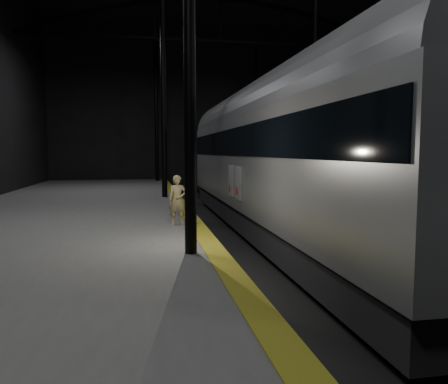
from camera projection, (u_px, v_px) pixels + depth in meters
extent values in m
plane|color=black|center=(294.00, 250.00, 14.21)|extent=(44.00, 44.00, 0.00)
cube|color=#565653|center=(51.00, 244.00, 12.82)|extent=(9.00, 43.80, 1.00)
cube|color=olive|center=(195.00, 223.00, 13.53)|extent=(0.50, 43.80, 0.01)
cube|color=#3F3328|center=(273.00, 246.00, 14.07)|extent=(0.08, 43.00, 0.14)
cube|color=#3F3328|center=(315.00, 244.00, 14.32)|extent=(0.08, 43.00, 0.14)
cube|color=black|center=(294.00, 248.00, 14.21)|extent=(2.40, 42.00, 0.12)
cylinder|color=black|center=(189.00, 17.00, 9.05)|extent=(0.26, 0.26, 10.00)
cylinder|color=black|center=(164.00, 93.00, 20.81)|extent=(0.26, 0.26, 10.00)
cylinder|color=black|center=(314.00, 96.00, 22.17)|extent=(0.26, 0.26, 10.00)
cylinder|color=black|center=(156.00, 114.00, 32.56)|extent=(0.26, 0.26, 10.00)
cylinder|color=black|center=(255.00, 115.00, 33.92)|extent=(0.26, 0.26, 10.00)
cube|color=black|center=(220.00, 41.00, 26.99)|extent=(23.60, 0.15, 0.18)
cube|color=#A0A4A8|center=(275.00, 163.00, 16.14)|extent=(3.16, 21.81, 3.27)
cube|color=black|center=(274.00, 218.00, 16.33)|extent=(2.89, 21.37, 0.93)
cube|color=black|center=(275.00, 142.00, 16.07)|extent=(3.23, 21.48, 0.98)
cylinder|color=slate|center=(275.00, 118.00, 15.99)|extent=(3.10, 21.59, 3.10)
cube|color=black|center=(384.00, 293.00, 8.89)|extent=(1.96, 2.40, 0.38)
cube|color=black|center=(233.00, 204.00, 23.84)|extent=(1.96, 2.40, 0.38)
cube|color=silver|center=(239.00, 183.00, 14.84)|extent=(0.04, 0.82, 1.15)
cube|color=silver|center=(231.00, 181.00, 16.12)|extent=(0.04, 0.82, 1.15)
cylinder|color=red|center=(237.00, 191.00, 15.06)|extent=(0.03, 0.28, 0.28)
cylinder|color=red|center=(230.00, 188.00, 16.34)|extent=(0.03, 0.28, 0.28)
imported|color=tan|center=(178.00, 200.00, 13.12)|extent=(0.57, 0.40, 1.50)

